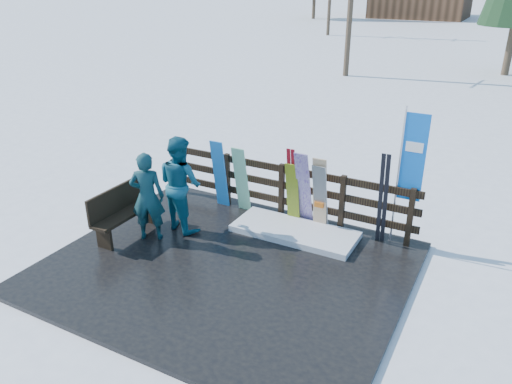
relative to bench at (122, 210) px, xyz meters
The scene contains 16 objects.
ground 2.42m from the bench, ahead, with size 700.00×700.00×0.00m, color white.
deck 2.41m from the bench, ahead, with size 6.00×5.00×0.08m, color black.
fence 3.19m from the bench, 42.45° to the left, with size 5.60×0.10×1.15m.
snow_patch 3.35m from the bench, 27.84° to the left, with size 2.40×1.00×0.12m, color white.
bench is the anchor object (origin of this frame).
snowboard_0 2.19m from the bench, 62.61° to the left, with size 0.30×0.03×1.53m, color blue.
snowboard_1 2.47m from the bench, 51.64° to the left, with size 0.29×0.03×1.49m, color white.
snowboard_2 3.32m from the bench, 35.59° to the left, with size 0.26×0.03×1.34m, color #D0F016.
snowboard_3 3.52m from the bench, 33.35° to the left, with size 0.27×0.03×1.67m, color silver.
snowboard_4 3.81m from the bench, 30.48° to the left, with size 0.27×0.03×1.44m, color black.
snowboard_5 3.80m from the bench, 30.60° to the left, with size 0.27×0.03×1.54m, color silver.
ski_pair_a 3.32m from the bench, 37.18° to the left, with size 0.16×0.23×1.59m.
ski_pair_b 4.90m from the bench, 24.17° to the left, with size 0.17×0.23×1.80m.
rental_flag 5.39m from the bench, 24.62° to the left, with size 0.45×0.04×2.60m.
person_front 0.67m from the bench, 11.94° to the left, with size 0.63×0.41×1.73m, color #165148.
person_back 1.21m from the bench, 42.00° to the left, with size 0.92×0.72×1.89m, color #15556D.
Camera 1 is at (3.97, -6.29, 4.76)m, focal length 35.00 mm.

